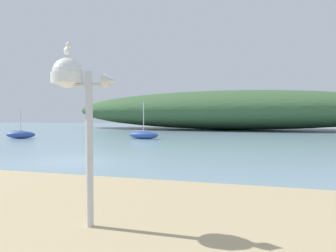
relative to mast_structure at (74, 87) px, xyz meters
The scene contains 6 objects.
ground_plane 9.28m from the mast_structure, 124.90° to the left, with size 120.00×120.00×0.00m, color #7A99A8.
distant_hill 40.69m from the mast_structure, 90.36° to the left, with size 49.09×14.89×5.73m, color #3D6038.
mast_structure is the anchor object (origin of this frame).
seagull_on_radar 0.63m from the mast_structure, behind, with size 0.29×0.29×0.24m.
sailboat_inner_mooring 24.67m from the mast_structure, 133.98° to the left, with size 2.61×1.73×2.50m.
sailboat_mid_channel 21.44m from the mast_structure, 107.28° to the left, with size 2.89×1.22×3.26m.
Camera 1 is at (8.01, -11.76, 2.08)m, focal length 31.94 mm.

